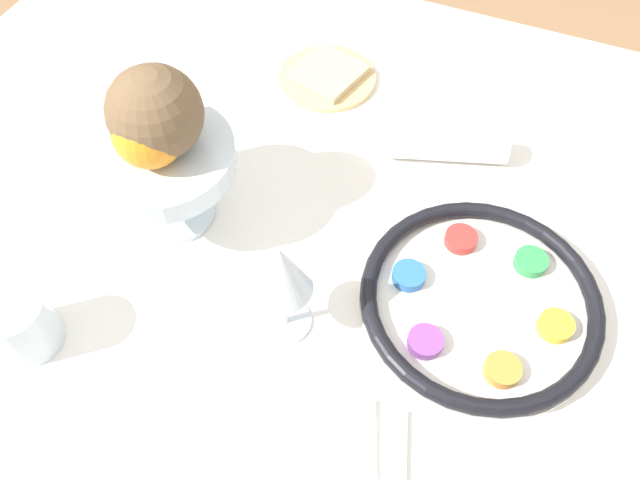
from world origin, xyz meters
TOP-DOWN VIEW (x-y plane):
  - ground_plane at (0.00, 0.00)m, footprint 8.00×8.00m
  - dining_table at (0.00, 0.00)m, footprint 1.53×1.07m
  - seder_plate at (-0.14, 0.03)m, footprint 0.29×0.29m
  - wine_glass at (0.07, 0.14)m, footprint 0.07×0.07m
  - fruit_stand at (0.27, 0.05)m, footprint 0.18×0.18m
  - orange_fruit at (0.26, 0.06)m, footprint 0.08×0.08m
  - coconut at (0.26, 0.04)m, footprint 0.11×0.11m
  - bread_plate at (0.18, -0.28)m, footprint 0.15×0.15m
  - napkin_roll at (-0.03, -0.19)m, footprint 0.17×0.09m
  - cup_near at (0.33, 0.27)m, footprint 0.07×0.07m
  - spoon at (-0.03, -0.23)m, footprint 0.17×0.03m

SIDE VIEW (x-z plane):
  - ground_plane at x=0.00m, z-range 0.00..0.00m
  - dining_table at x=0.00m, z-range 0.00..0.78m
  - spoon at x=-0.03m, z-range 0.78..0.78m
  - bread_plate at x=0.18m, z-range 0.78..0.80m
  - seder_plate at x=-0.14m, z-range 0.78..0.81m
  - napkin_roll at x=-0.03m, z-range 0.78..0.82m
  - cup_near at x=0.33m, z-range 0.78..0.86m
  - fruit_stand at x=0.27m, z-range 0.82..0.94m
  - wine_glass at x=0.07m, z-range 0.81..0.97m
  - orange_fruit at x=0.26m, z-range 0.90..0.99m
  - coconut at x=0.26m, z-range 0.90..1.01m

